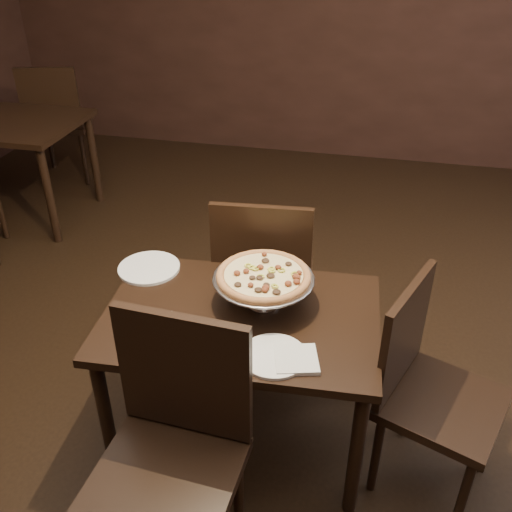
# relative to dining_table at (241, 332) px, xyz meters

# --- Properties ---
(room) EXTENTS (6.04, 7.04, 2.84)m
(room) POSITION_rel_dining_table_xyz_m (0.01, 0.03, 0.81)
(room) COLOR black
(room) RESTS_ON ground
(dining_table) EXTENTS (1.13, 0.79, 0.68)m
(dining_table) POSITION_rel_dining_table_xyz_m (0.00, 0.00, 0.00)
(dining_table) COLOR black
(dining_table) RESTS_ON ground
(pizza_stand) EXTENTS (0.41, 0.41, 0.17)m
(pizza_stand) POSITION_rel_dining_table_xyz_m (0.07, 0.09, 0.23)
(pizza_stand) COLOR silver
(pizza_stand) RESTS_ON dining_table
(parmesan_shaker) EXTENTS (0.07, 0.07, 0.12)m
(parmesan_shaker) POSITION_rel_dining_table_xyz_m (-0.22, -0.20, 0.15)
(parmesan_shaker) COLOR beige
(parmesan_shaker) RESTS_ON dining_table
(pepper_flake_shaker) EXTENTS (0.06, 0.06, 0.10)m
(pepper_flake_shaker) POSITION_rel_dining_table_xyz_m (-0.02, -0.20, 0.14)
(pepper_flake_shaker) COLOR maroon
(pepper_flake_shaker) RESTS_ON dining_table
(packet_caddy) EXTENTS (0.09, 0.09, 0.07)m
(packet_caddy) POSITION_rel_dining_table_xyz_m (-0.36, -0.17, 0.12)
(packet_caddy) COLOR black
(packet_caddy) RESTS_ON dining_table
(napkin_stack) EXTENTS (0.19, 0.19, 0.02)m
(napkin_stack) POSITION_rel_dining_table_xyz_m (0.26, -0.22, 0.10)
(napkin_stack) COLOR silver
(napkin_stack) RESTS_ON dining_table
(plate_left) EXTENTS (0.27, 0.27, 0.01)m
(plate_left) POSITION_rel_dining_table_xyz_m (-0.48, 0.23, 0.10)
(plate_left) COLOR white
(plate_left) RESTS_ON dining_table
(plate_near) EXTENTS (0.24, 0.24, 0.01)m
(plate_near) POSITION_rel_dining_table_xyz_m (0.18, -0.22, 0.10)
(plate_near) COLOR white
(plate_near) RESTS_ON dining_table
(serving_spatula) EXTENTS (0.15, 0.15, 0.02)m
(serving_spatula) POSITION_rel_dining_table_xyz_m (0.20, 0.00, 0.22)
(serving_spatula) COLOR silver
(serving_spatula) RESTS_ON pizza_stand
(chair_far) EXTENTS (0.49, 0.49, 0.97)m
(chair_far) POSITION_rel_dining_table_xyz_m (-0.01, 0.51, -0.06)
(chair_far) COLOR black
(chair_far) RESTS_ON ground
(chair_near) EXTENTS (0.49, 0.49, 0.99)m
(chair_near) POSITION_rel_dining_table_xyz_m (-0.09, -0.57, -0.05)
(chair_near) COLOR black
(chair_near) RESTS_ON ground
(chair_side) EXTENTS (0.55, 0.55, 0.91)m
(chair_side) POSITION_rel_dining_table_xyz_m (0.75, -0.04, -0.09)
(chair_side) COLOR black
(chair_side) RESTS_ON ground
(bg_chair_far) EXTENTS (0.57, 0.57, 0.99)m
(bg_chair_far) POSITION_rel_dining_table_xyz_m (-2.18, 2.40, -0.05)
(bg_chair_far) COLOR black
(bg_chair_far) RESTS_ON ground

